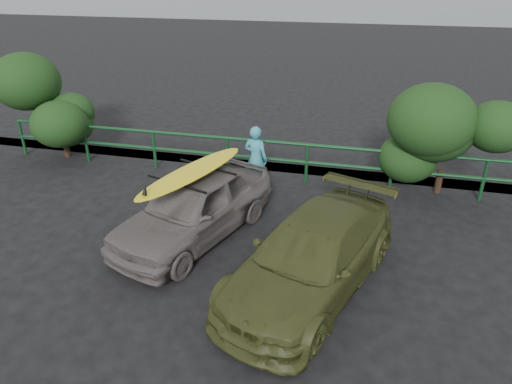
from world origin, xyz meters
TOP-DOWN VIEW (x-y plane):
  - ground at (0.00, 0.00)m, footprint 80.00×80.00m
  - ocean at (0.00, 60.00)m, footprint 200.00×200.00m
  - guardrail at (0.00, 5.00)m, footprint 14.00×0.08m
  - shrub_left at (-4.80, 5.40)m, footprint 3.20×2.40m
  - shrub_right at (5.00, 5.50)m, footprint 3.20×2.40m
  - sedan at (-0.78, 2.06)m, footprint 2.70×4.10m
  - olive_vehicle at (1.63, 0.99)m, footprint 3.02×4.50m
  - man at (-0.12, 4.35)m, footprint 0.65×0.50m
  - roof_rack at (-0.78, 2.06)m, footprint 1.60×1.35m
  - surfboard at (-0.78, 2.06)m, footprint 1.52×2.95m

SIDE VIEW (x-z plane):
  - ground at x=0.00m, z-range 0.00..0.00m
  - ocean at x=0.00m, z-range 0.00..0.00m
  - guardrail at x=0.00m, z-range 0.00..1.04m
  - olive_vehicle at x=1.63m, z-range 0.00..1.21m
  - sedan at x=-0.78m, z-range 0.00..1.30m
  - man at x=-0.12m, z-range 0.00..1.58m
  - shrub_right at x=5.00m, z-range 0.00..2.37m
  - shrub_left at x=-4.80m, z-range 0.00..2.58m
  - roof_rack at x=-0.78m, z-range 1.30..1.34m
  - surfboard at x=-0.78m, z-range 1.34..1.43m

